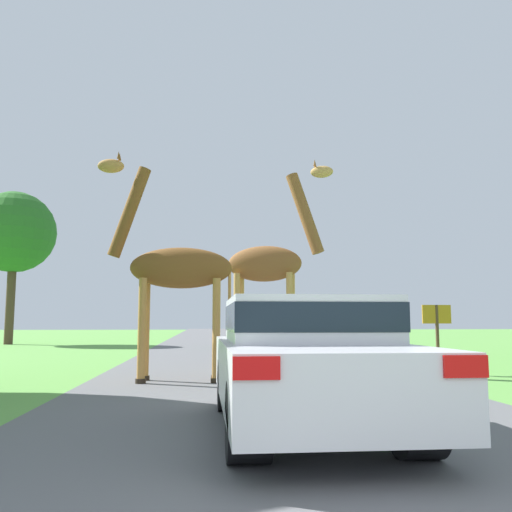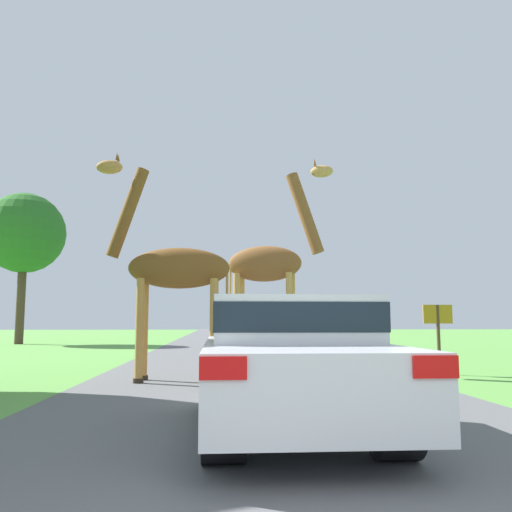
{
  "view_description": "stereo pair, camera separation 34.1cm",
  "coord_description": "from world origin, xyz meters",
  "px_view_note": "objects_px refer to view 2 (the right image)",
  "views": [
    {
      "loc": [
        -1.08,
        -1.35,
        1.23
      ],
      "look_at": [
        0.2,
        11.91,
        2.84
      ],
      "focal_mm": 38.0,
      "sensor_mm": 36.0,
      "label": 1
    },
    {
      "loc": [
        -0.74,
        -1.37,
        1.23
      ],
      "look_at": [
        0.2,
        11.91,
        2.84
      ],
      "focal_mm": 38.0,
      "sensor_mm": 36.0,
      "label": 2
    }
  ],
  "objects_px": {
    "giraffe_near_road": "(272,265)",
    "tree_far_right": "(24,234)",
    "giraffe_companion": "(173,270)",
    "car_queue_left": "(293,336)",
    "car_lead_maroon": "(289,358)",
    "sign_post": "(438,326)",
    "car_queue_right": "(257,330)"
  },
  "relations": [
    {
      "from": "car_lead_maroon",
      "to": "sign_post",
      "type": "xyz_separation_m",
      "value": [
        4.34,
        6.16,
        0.32
      ]
    },
    {
      "from": "giraffe_near_road",
      "to": "giraffe_companion",
      "type": "relative_size",
      "value": 1.08
    },
    {
      "from": "car_lead_maroon",
      "to": "car_queue_right",
      "type": "bearing_deg",
      "value": 86.85
    },
    {
      "from": "sign_post",
      "to": "car_lead_maroon",
      "type": "bearing_deg",
      "value": -125.2
    },
    {
      "from": "car_queue_left",
      "to": "tree_far_right",
      "type": "height_order",
      "value": "tree_far_right"
    },
    {
      "from": "tree_far_right",
      "to": "car_queue_left",
      "type": "bearing_deg",
      "value": -41.82
    },
    {
      "from": "car_lead_maroon",
      "to": "giraffe_companion",
      "type": "bearing_deg",
      "value": 108.96
    },
    {
      "from": "giraffe_near_road",
      "to": "sign_post",
      "type": "relative_size",
      "value": 3.23
    },
    {
      "from": "car_queue_left",
      "to": "giraffe_near_road",
      "type": "bearing_deg",
      "value": -103.44
    },
    {
      "from": "giraffe_companion",
      "to": "tree_far_right",
      "type": "height_order",
      "value": "tree_far_right"
    },
    {
      "from": "giraffe_near_road",
      "to": "car_queue_right",
      "type": "xyz_separation_m",
      "value": [
        0.58,
        12.6,
        -1.83
      ]
    },
    {
      "from": "giraffe_companion",
      "to": "sign_post",
      "type": "bearing_deg",
      "value": -79.1
    },
    {
      "from": "giraffe_near_road",
      "to": "giraffe_companion",
      "type": "distance_m",
      "value": 2.9
    },
    {
      "from": "car_lead_maroon",
      "to": "sign_post",
      "type": "height_order",
      "value": "sign_post"
    },
    {
      "from": "giraffe_companion",
      "to": "sign_post",
      "type": "xyz_separation_m",
      "value": [
        6.11,
        1.01,
        -1.17
      ]
    },
    {
      "from": "tree_far_right",
      "to": "sign_post",
      "type": "relative_size",
      "value": 5.15
    },
    {
      "from": "giraffe_companion",
      "to": "tree_far_right",
      "type": "distance_m",
      "value": 21.75
    },
    {
      "from": "car_lead_maroon",
      "to": "car_queue_left",
      "type": "xyz_separation_m",
      "value": [
        1.77,
        12.26,
        -0.07
      ]
    },
    {
      "from": "giraffe_near_road",
      "to": "giraffe_companion",
      "type": "xyz_separation_m",
      "value": [
        -2.27,
        -1.78,
        -0.32
      ]
    },
    {
      "from": "giraffe_near_road",
      "to": "tree_far_right",
      "type": "bearing_deg",
      "value": -128.6
    },
    {
      "from": "car_lead_maroon",
      "to": "sign_post",
      "type": "bearing_deg",
      "value": 54.8
    },
    {
      "from": "giraffe_near_road",
      "to": "sign_post",
      "type": "xyz_separation_m",
      "value": [
        3.85,
        -0.77,
        -1.49
      ]
    },
    {
      "from": "giraffe_companion",
      "to": "car_queue_right",
      "type": "xyz_separation_m",
      "value": [
        2.85,
        14.37,
        -1.51
      ]
    },
    {
      "from": "giraffe_near_road",
      "to": "sign_post",
      "type": "height_order",
      "value": "giraffe_near_road"
    },
    {
      "from": "giraffe_near_road",
      "to": "car_queue_right",
      "type": "distance_m",
      "value": 12.74
    },
    {
      "from": "giraffe_companion",
      "to": "car_lead_maroon",
      "type": "relative_size",
      "value": 1.03
    },
    {
      "from": "car_lead_maroon",
      "to": "tree_far_right",
      "type": "distance_m",
      "value": 27.33
    },
    {
      "from": "giraffe_near_road",
      "to": "tree_far_right",
      "type": "xyz_separation_m",
      "value": [
        -12.07,
        17.27,
        3.44
      ]
    },
    {
      "from": "tree_far_right",
      "to": "sign_post",
      "type": "bearing_deg",
      "value": -48.59
    },
    {
      "from": "car_lead_maroon",
      "to": "car_queue_left",
      "type": "bearing_deg",
      "value": 81.78
    },
    {
      "from": "car_queue_left",
      "to": "giraffe_companion",
      "type": "bearing_deg",
      "value": -116.47
    },
    {
      "from": "sign_post",
      "to": "giraffe_companion",
      "type": "bearing_deg",
      "value": -170.65
    }
  ]
}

